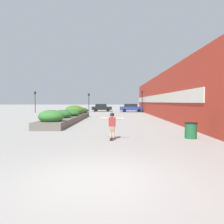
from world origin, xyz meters
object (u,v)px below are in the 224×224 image
at_px(skateboard, 112,138).
at_px(skateboarder, 112,123).
at_px(car_center_left, 131,108).
at_px(trash_bin, 191,130).
at_px(traffic_light_left, 89,99).
at_px(car_leftmost, 102,107).
at_px(traffic_light_right, 142,98).
at_px(traffic_light_far_left, 35,98).

distance_m(skateboard, skateboarder, 0.77).
bearing_deg(car_center_left, trash_bin, 1.69).
relative_size(skateboard, traffic_light_left, 0.22).
bearing_deg(car_leftmost, trash_bin, 11.62).
bearing_deg(car_center_left, traffic_light_right, 29.47).
distance_m(skateboard, trash_bin, 4.01).
relative_size(trash_bin, traffic_light_far_left, 0.22).
height_order(car_center_left, traffic_light_far_left, traffic_light_far_left).
relative_size(skateboard, car_leftmost, 0.19).
relative_size(skateboarder, traffic_light_right, 0.32).
bearing_deg(traffic_light_right, skateboarder, -100.05).
xyz_separation_m(skateboarder, car_center_left, (3.11, 29.68, -0.05)).
bearing_deg(skateboarder, skateboard, 96.61).
bearing_deg(traffic_light_left, skateboard, -80.70).
relative_size(car_center_left, traffic_light_right, 1.13).
distance_m(skateboarder, car_leftmost, 31.96).
bearing_deg(trash_bin, traffic_light_left, 107.62).
bearing_deg(car_leftmost, traffic_light_far_left, -63.05).
bearing_deg(trash_bin, skateboarder, -173.55).
bearing_deg(traffic_light_far_left, trash_bin, -55.97).
relative_size(traffic_light_right, traffic_light_far_left, 1.05).
xyz_separation_m(trash_bin, traffic_light_right, (0.78, 26.33, 2.16)).
distance_m(skateboard, traffic_light_far_left, 29.63).
relative_size(trash_bin, car_leftmost, 0.21).
relative_size(skateboarder, trash_bin, 1.52).
bearing_deg(traffic_light_right, car_center_left, 119.47).
xyz_separation_m(car_center_left, traffic_light_right, (1.64, -2.90, 1.78)).
distance_m(car_leftmost, traffic_light_far_left, 12.44).
height_order(skateboard, traffic_light_far_left, traffic_light_far_left).
distance_m(skateboard, traffic_light_right, 27.31).
xyz_separation_m(skateboarder, traffic_light_right, (4.75, 26.78, 1.72)).
bearing_deg(skateboard, car_center_left, 90.63).
height_order(car_center_left, traffic_light_left, traffic_light_left).
bearing_deg(car_center_left, car_leftmost, -111.27).
height_order(skateboarder, car_center_left, car_center_left).
height_order(skateboard, car_center_left, car_center_left).
xyz_separation_m(traffic_light_right, traffic_light_far_left, (-18.22, -0.50, -0.10)).
bearing_deg(traffic_light_right, trash_bin, -91.69).
bearing_deg(traffic_light_far_left, car_leftmost, 26.95).
distance_m(car_leftmost, traffic_light_right, 9.02).
relative_size(skateboarder, car_leftmost, 0.32).
relative_size(car_leftmost, traffic_light_far_left, 1.06).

